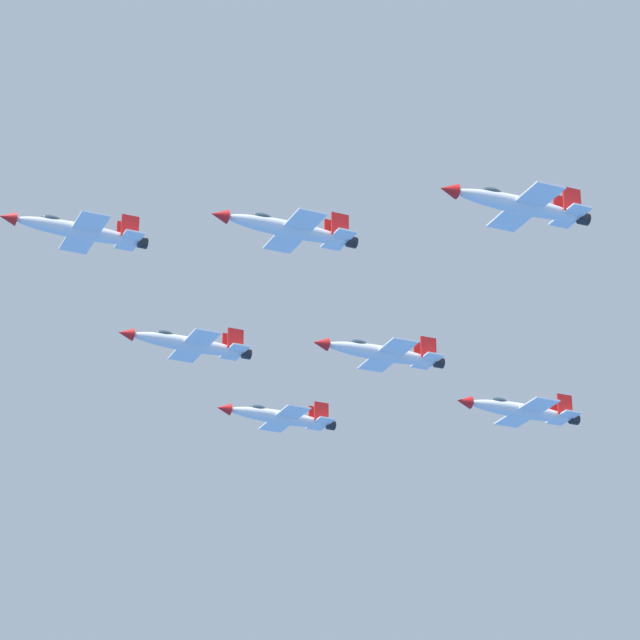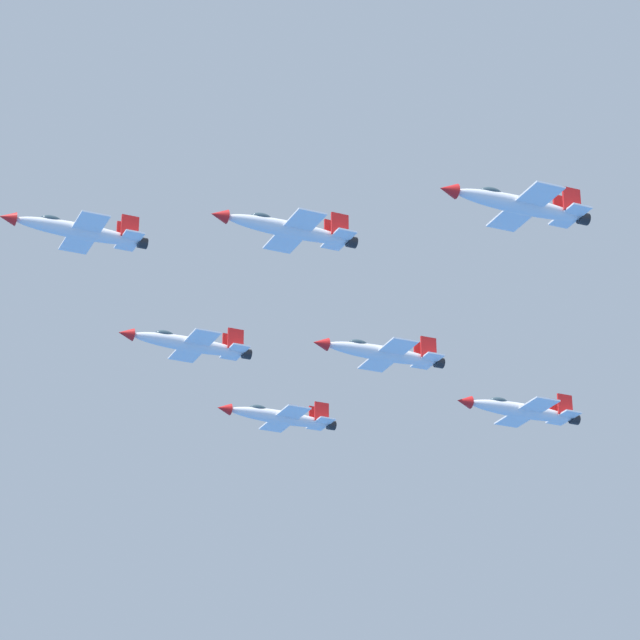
# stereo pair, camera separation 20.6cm
# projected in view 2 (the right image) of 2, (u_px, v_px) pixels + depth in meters

# --- Properties ---
(jet_lead) EXTENTS (15.30, 10.10, 3.38)m
(jet_lead) POSITION_uv_depth(u_px,v_px,m) (78.00, 230.00, 160.14)
(jet_lead) COLOR white
(jet_left_wingman) EXTENTS (15.19, 10.01, 3.35)m
(jet_left_wingman) POSITION_uv_depth(u_px,v_px,m) (288.00, 229.00, 152.70)
(jet_left_wingman) COLOR white
(jet_right_wingman) EXTENTS (15.74, 10.36, 3.46)m
(jet_right_wingman) POSITION_uv_depth(u_px,v_px,m) (189.00, 344.00, 177.78)
(jet_right_wingman) COLOR white
(jet_left_outer) EXTENTS (15.61, 10.32, 3.46)m
(jet_left_outer) POSITION_uv_depth(u_px,v_px,m) (518.00, 204.00, 146.26)
(jet_left_outer) COLOR white
(jet_right_outer) EXTENTS (15.91, 10.46, 3.50)m
(jet_right_outer) POSITION_uv_depth(u_px,v_px,m) (280.00, 417.00, 196.52)
(jet_right_outer) COLOR white
(jet_slot_rear) EXTENTS (15.29, 10.12, 3.39)m
(jet_slot_rear) POSITION_uv_depth(u_px,v_px,m) (382.00, 353.00, 170.05)
(jet_slot_rear) COLOR white
(jet_trailing) EXTENTS (15.42, 10.17, 3.40)m
(jet_trailing) POSITION_uv_depth(u_px,v_px,m) (521.00, 410.00, 174.95)
(jet_trailing) COLOR white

